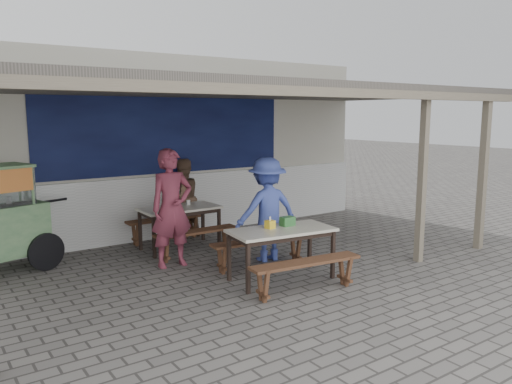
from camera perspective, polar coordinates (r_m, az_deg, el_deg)
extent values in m
plane|color=#65605B|center=(7.64, 1.54, -9.22)|extent=(60.00, 60.00, 0.00)
cube|color=#B9B4A6|center=(10.40, -10.32, 5.32)|extent=(9.00, 1.20, 3.50)
cube|color=silver|center=(9.97, -8.63, -1.46)|extent=(9.00, 0.10, 1.20)
cube|color=#101B4E|center=(9.74, -9.93, 6.86)|extent=(5.00, 0.03, 1.60)
cube|color=#554F48|center=(8.09, -2.66, 11.55)|extent=(9.00, 4.20, 0.12)
cube|color=gray|center=(6.45, 7.30, 11.27)|extent=(9.00, 0.12, 0.12)
cube|color=gray|center=(9.59, 24.50, 1.96)|extent=(0.12, 0.12, 2.70)
cube|color=gray|center=(8.36, 18.46, 1.40)|extent=(0.11, 0.11, 2.70)
cube|color=beige|center=(8.91, -8.73, -1.84)|extent=(1.37, 0.72, 0.04)
cube|color=black|center=(8.92, -8.72, -2.22)|extent=(1.27, 0.62, 0.06)
cube|color=black|center=(8.47, -11.58, -5.09)|extent=(0.05, 0.05, 0.71)
cube|color=black|center=(9.01, -4.24, -4.07)|extent=(0.05, 0.05, 0.71)
cube|color=black|center=(9.01, -13.10, -4.29)|extent=(0.05, 0.05, 0.71)
cube|color=black|center=(9.52, -6.09, -3.39)|extent=(0.05, 0.05, 0.71)
cube|color=brown|center=(8.42, -6.79, -4.51)|extent=(1.47, 0.28, 0.04)
cube|color=brown|center=(8.23, -10.38, -6.54)|extent=(0.05, 0.28, 0.41)
cube|color=brown|center=(8.76, -3.37, -5.46)|extent=(0.05, 0.28, 0.41)
cube|color=brown|center=(9.52, -10.35, -3.03)|extent=(1.47, 0.28, 0.04)
cube|color=brown|center=(9.35, -13.59, -4.77)|extent=(0.05, 0.28, 0.41)
cube|color=brown|center=(9.82, -7.20, -3.94)|extent=(0.05, 0.28, 0.41)
cube|color=beige|center=(7.16, 2.94, -4.39)|extent=(1.58, 0.90, 0.04)
cube|color=black|center=(7.18, 2.94, -4.86)|extent=(1.47, 0.79, 0.06)
cube|color=black|center=(6.69, -0.91, -8.69)|extent=(0.05, 0.05, 0.71)
cube|color=black|center=(7.39, 8.78, -7.08)|extent=(0.05, 0.05, 0.71)
cube|color=black|center=(7.20, -3.10, -7.40)|extent=(0.05, 0.05, 0.71)
cube|color=black|center=(7.86, 6.15, -6.04)|extent=(0.05, 0.05, 0.71)
cube|color=brown|center=(6.72, 5.74, -7.98)|extent=(1.63, 0.48, 0.04)
cube|color=brown|center=(6.46, 0.80, -10.72)|extent=(0.08, 0.28, 0.41)
cube|color=brown|center=(7.15, 10.13, -8.92)|extent=(0.08, 0.28, 0.41)
cube|color=brown|center=(7.78, 0.49, -5.58)|extent=(1.63, 0.48, 0.04)
cube|color=brown|center=(7.56, -3.90, -7.80)|extent=(0.08, 0.28, 0.41)
cube|color=brown|center=(8.15, 4.56, -6.56)|extent=(0.08, 0.28, 0.41)
cylinder|color=black|center=(8.32, -22.84, -6.32)|extent=(0.57, 0.22, 0.58)
cylinder|color=black|center=(8.63, -22.91, -1.04)|extent=(0.71, 0.26, 0.04)
imported|color=brown|center=(7.87, -9.61, -1.83)|extent=(0.70, 0.47, 1.85)
imported|color=brown|center=(9.72, -8.40, -0.73)|extent=(0.84, 0.70, 1.53)
imported|color=#4153AD|center=(8.10, 1.26, -2.00)|extent=(1.16, 0.76, 1.69)
cube|color=yellow|center=(7.17, 1.61, -3.72)|extent=(0.13, 0.13, 0.12)
cube|color=#2F6B32|center=(7.35, 3.62, -3.35)|extent=(0.20, 0.14, 0.14)
cylinder|color=silver|center=(9.10, -7.74, -1.19)|extent=(0.08, 0.08, 0.09)
imported|color=white|center=(9.00, -9.53, -1.45)|extent=(0.25, 0.25, 0.05)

